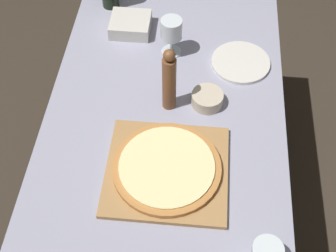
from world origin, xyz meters
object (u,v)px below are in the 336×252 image
Objects in this scene: pizza at (167,167)px; small_bowl at (207,99)px; pepper_mill at (169,81)px; wine_glass at (171,30)px.

small_bowl is at bearing 69.03° from pizza.
pepper_mill is 2.34× the size of small_bowl.
pizza is at bearing -86.18° from pepper_mill.
pizza is 0.32m from small_bowl.
pepper_mill is 0.27m from wine_glass.
pepper_mill reaches higher than small_bowl.
small_bowl is (0.13, 0.02, -0.10)m from pepper_mill.
pizza is at bearing -110.97° from small_bowl.
small_bowl is (0.12, 0.30, -0.01)m from pizza.
pepper_mill is (-0.02, 0.28, 0.10)m from pizza.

